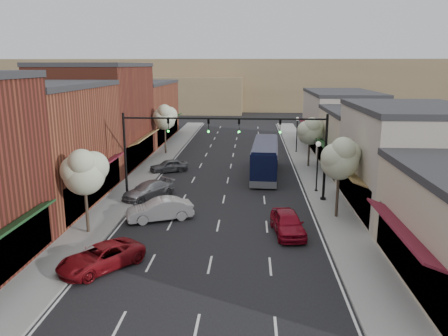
% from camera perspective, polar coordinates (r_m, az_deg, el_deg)
% --- Properties ---
extents(ground, '(160.00, 160.00, 0.00)m').
position_cam_1_polar(ground, '(28.17, -1.07, -8.97)').
color(ground, black).
rests_on(ground, ground).
extents(sidewalk_left, '(2.80, 73.00, 0.15)m').
position_cam_1_polar(sidewalk_left, '(46.93, -9.49, 0.07)').
color(sidewalk_left, gray).
rests_on(sidewalk_left, ground).
extents(sidewalk_right, '(2.80, 73.00, 0.15)m').
position_cam_1_polar(sidewalk_right, '(46.15, 11.29, -0.24)').
color(sidewalk_right, gray).
rests_on(sidewalk_right, ground).
extents(curb_left, '(0.25, 73.00, 0.17)m').
position_cam_1_polar(curb_left, '(46.63, -7.81, 0.04)').
color(curb_left, gray).
rests_on(curb_left, ground).
extents(curb_right, '(0.25, 73.00, 0.17)m').
position_cam_1_polar(curb_right, '(45.98, 9.56, -0.21)').
color(curb_right, gray).
rests_on(curb_right, ground).
extents(bldg_left_midnear, '(10.14, 14.10, 9.40)m').
position_cam_1_polar(bldg_left_midnear, '(36.44, -23.21, 2.71)').
color(bldg_left_midnear, brown).
rests_on(bldg_left_midnear, ground).
extents(bldg_left_midfar, '(10.14, 14.10, 10.90)m').
position_cam_1_polar(bldg_left_midfar, '(49.10, -16.03, 6.63)').
color(bldg_left_midfar, maroon).
rests_on(bldg_left_midfar, ground).
extents(bldg_left_far, '(10.14, 18.10, 8.40)m').
position_cam_1_polar(bldg_left_far, '(64.44, -11.22, 7.25)').
color(bldg_left_far, brown).
rests_on(bldg_left_far, ground).
extents(bldg_right_midnear, '(9.14, 12.10, 7.90)m').
position_cam_1_polar(bldg_right_midnear, '(34.67, 23.01, 0.97)').
color(bldg_right_midnear, '#ABA193').
rests_on(bldg_right_midnear, ground).
extents(bldg_right_midfar, '(9.14, 12.10, 6.40)m').
position_cam_1_polar(bldg_right_midfar, '(46.08, 18.09, 3.27)').
color(bldg_right_midfar, '#B4A68F').
rests_on(bldg_right_midfar, ground).
extents(bldg_right_far, '(9.14, 16.10, 7.40)m').
position_cam_1_polar(bldg_right_far, '(59.53, 14.86, 6.10)').
color(bldg_right_far, '#ABA193').
rests_on(bldg_right_far, ground).
extents(hill_far, '(120.00, 30.00, 12.00)m').
position_cam_1_polar(hill_far, '(116.09, 2.60, 10.99)').
color(hill_far, '#7A6647').
rests_on(hill_far, ground).
extents(hill_near, '(50.00, 20.00, 8.00)m').
position_cam_1_polar(hill_near, '(107.67, -11.15, 9.51)').
color(hill_near, '#7A6647').
rests_on(hill_near, ground).
extents(signal_mast_right, '(8.22, 0.46, 7.00)m').
position_cam_1_polar(signal_mast_right, '(34.68, 9.29, 3.08)').
color(signal_mast_right, black).
rests_on(signal_mast_right, ground).
extents(signal_mast_left, '(8.22, 0.46, 7.00)m').
position_cam_1_polar(signal_mast_left, '(35.38, -9.16, 3.28)').
color(signal_mast_left, black).
rests_on(signal_mast_left, ground).
extents(tree_right_near, '(2.85, 2.65, 5.95)m').
position_cam_1_polar(tree_right_near, '(31.18, 14.98, 1.33)').
color(tree_right_near, '#47382B').
rests_on(tree_right_near, ground).
extents(tree_right_far, '(2.85, 2.65, 5.43)m').
position_cam_1_polar(tree_right_far, '(46.81, 11.21, 4.84)').
color(tree_right_far, '#47382B').
rests_on(tree_right_far, ground).
extents(tree_left_near, '(2.85, 2.65, 5.69)m').
position_cam_1_polar(tree_left_near, '(28.67, -17.79, -0.36)').
color(tree_left_near, '#47382B').
rests_on(tree_left_near, ground).
extents(tree_left_far, '(2.85, 2.65, 6.13)m').
position_cam_1_polar(tree_left_far, '(53.30, -7.73, 6.65)').
color(tree_left_far, '#47382B').
rests_on(tree_left_far, ground).
extents(lamp_post_near, '(0.44, 0.44, 4.44)m').
position_cam_1_polar(lamp_post_near, '(37.70, 12.14, 1.26)').
color(lamp_post_near, black).
rests_on(lamp_post_near, ground).
extents(lamp_post_far, '(0.44, 0.44, 4.44)m').
position_cam_1_polar(lamp_post_far, '(54.81, 9.52, 5.08)').
color(lamp_post_far, black).
rests_on(lamp_post_far, ground).
extents(coach_bus, '(2.99, 11.02, 3.34)m').
position_cam_1_polar(coach_bus, '(43.11, 5.39, 1.29)').
color(coach_bus, black).
rests_on(coach_bus, ground).
extents(red_hatchback, '(2.35, 4.68, 1.53)m').
position_cam_1_polar(red_hatchback, '(28.63, 8.32, -7.11)').
color(red_hatchback, maroon).
rests_on(red_hatchback, ground).
extents(parked_car_a, '(4.66, 5.06, 1.32)m').
position_cam_1_polar(parked_car_a, '(24.72, -15.78, -11.15)').
color(parked_car_a, maroon).
rests_on(parked_car_a, ground).
extents(parked_car_b, '(4.89, 3.28, 1.52)m').
position_cam_1_polar(parked_car_b, '(31.18, -8.39, -5.39)').
color(parked_car_b, silver).
rests_on(parked_car_b, ground).
extents(parked_car_c, '(4.33, 4.92, 1.37)m').
position_cam_1_polar(parked_car_c, '(36.29, -9.87, -2.89)').
color(parked_car_c, gray).
rests_on(parked_car_c, ground).
extents(parked_car_d, '(4.13, 3.18, 1.31)m').
position_cam_1_polar(parked_car_d, '(44.85, -7.22, 0.29)').
color(parked_car_d, '#5B5E63').
rests_on(parked_car_d, ground).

